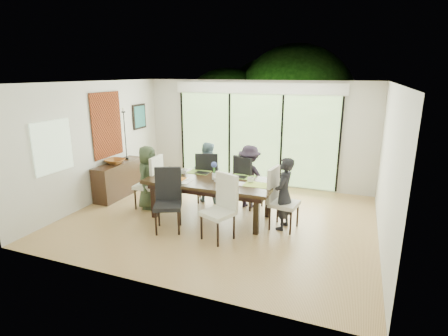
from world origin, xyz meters
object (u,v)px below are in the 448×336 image
(table_top, at_px, (211,181))
(chair_far_left, at_px, (208,176))
(vase, at_px, (214,176))
(chair_right_end, at_px, (285,199))
(sideboard, at_px, (119,179))
(cup_b, at_px, (216,179))
(person_right_end, at_px, (284,194))
(chair_near_right, at_px, (218,208))
(person_far_right, at_px, (249,177))
(laptop, at_px, (171,176))
(cup_c, at_px, (251,180))
(bowl, at_px, (115,161))
(cup_a, at_px, (183,172))
(person_left_end, at_px, (148,177))
(chair_far_right, at_px, (249,181))
(chair_left_end, at_px, (148,182))
(person_far_left, at_px, (207,172))
(chair_near_left, at_px, (168,201))

(table_top, height_order, chair_far_left, chair_far_left)
(table_top, xyz_separation_m, vase, (0.05, 0.05, 0.10))
(chair_right_end, xyz_separation_m, sideboard, (-4.07, 0.41, -0.18))
(cup_b, bearing_deg, person_right_end, 4.30)
(chair_far_left, distance_m, chair_near_right, 1.96)
(chair_right_end, bearing_deg, chair_far_left, 74.61)
(chair_right_end, height_order, person_far_right, person_far_right)
(person_right_end, height_order, laptop, person_right_end)
(chair_right_end, height_order, cup_b, chair_right_end)
(vase, distance_m, cup_c, 0.75)
(chair_far_left, distance_m, sideboard, 2.18)
(bowl, bearing_deg, chair_right_end, -4.38)
(cup_a, distance_m, sideboard, 1.94)
(person_left_end, bearing_deg, bowl, 67.93)
(person_left_end, bearing_deg, chair_far_left, -56.63)
(cup_b, bearing_deg, cup_c, 17.10)
(person_left_end, bearing_deg, chair_right_end, -96.16)
(vase, bearing_deg, person_left_end, -178.13)
(cup_a, relative_size, cup_c, 1.00)
(table_top, bearing_deg, chair_far_right, 57.09)
(chair_far_left, bearing_deg, person_left_end, 20.42)
(person_left_end, distance_m, sideboard, 1.20)
(person_far_right, bearing_deg, cup_a, 36.41)
(chair_left_end, distance_m, chair_near_right, 2.18)
(cup_b, bearing_deg, chair_near_right, -65.56)
(chair_near_right, bearing_deg, cup_b, 136.88)
(person_far_left, bearing_deg, chair_near_left, 84.80)
(cup_a, bearing_deg, vase, -7.59)
(chair_left_end, relative_size, chair_near_right, 1.00)
(person_far_left, distance_m, person_far_right, 1.00)
(person_right_end, relative_size, person_far_left, 1.00)
(cup_b, bearing_deg, chair_far_left, 122.28)
(cup_c, bearing_deg, person_left_end, -177.49)
(bowl, bearing_deg, cup_c, -3.59)
(chair_far_left, bearing_deg, chair_right_end, 137.34)
(chair_near_right, distance_m, vase, 1.06)
(chair_right_end, bearing_deg, person_left_end, 98.16)
(person_left_end, xyz_separation_m, vase, (1.53, 0.05, 0.18))
(table_top, xyz_separation_m, person_far_right, (0.55, 0.83, -0.08))
(chair_left_end, distance_m, person_right_end, 2.98)
(person_far_left, distance_m, laptop, 1.02)
(laptop, bearing_deg, cup_c, -38.96)
(cup_a, bearing_deg, bowl, 175.07)
(chair_far_left, height_order, cup_b, chair_far_left)
(laptop, bearing_deg, chair_left_end, 125.39)
(table_top, xyz_separation_m, bowl, (-2.57, 0.31, 0.10))
(cup_a, height_order, sideboard, cup_a)
(person_far_left, height_order, sideboard, person_far_left)
(chair_near_left, relative_size, person_left_end, 0.85)
(chair_far_right, height_order, cup_c, chair_far_right)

